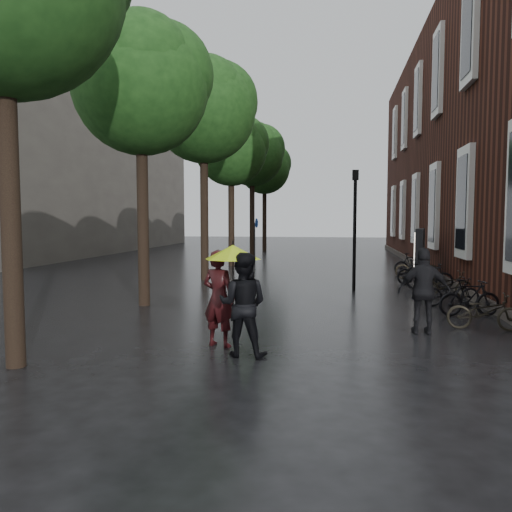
% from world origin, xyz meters
% --- Properties ---
extents(ground, '(120.00, 120.00, 0.00)m').
position_xyz_m(ground, '(0.00, 0.00, 0.00)').
color(ground, black).
extents(bg_building, '(16.00, 30.00, 14.00)m').
position_xyz_m(bg_building, '(-22.00, 28.00, 7.00)').
color(bg_building, '#47423D').
rests_on(bg_building, ground).
extents(street_trees, '(4.33, 34.03, 8.91)m').
position_xyz_m(street_trees, '(-3.99, 15.91, 6.34)').
color(street_trees, black).
rests_on(street_trees, ground).
extents(person_burgundy, '(0.80, 0.65, 1.89)m').
position_xyz_m(person_burgundy, '(-0.93, 2.87, 0.95)').
color(person_burgundy, black).
rests_on(person_burgundy, ground).
extents(person_black, '(0.97, 0.78, 1.89)m').
position_xyz_m(person_black, '(-0.34, 2.27, 0.94)').
color(person_black, black).
rests_on(person_black, ground).
extents(lime_umbrella, '(1.06, 1.06, 1.56)m').
position_xyz_m(lime_umbrella, '(-0.58, 2.55, 1.87)').
color(lime_umbrella, black).
rests_on(lime_umbrella, ground).
extents(pedestrian_walking, '(1.10, 0.48, 1.87)m').
position_xyz_m(pedestrian_walking, '(3.21, 4.58, 0.93)').
color(pedestrian_walking, black).
rests_on(pedestrian_walking, ground).
extents(parked_bicycles, '(2.06, 11.69, 0.96)m').
position_xyz_m(parked_bicycles, '(4.63, 10.79, 0.45)').
color(parked_bicycles, black).
rests_on(parked_bicycles, ground).
extents(ad_lightbox, '(0.32, 1.39, 2.10)m').
position_xyz_m(ad_lightbox, '(4.56, 13.58, 1.05)').
color(ad_lightbox, black).
rests_on(ad_lightbox, ground).
extents(lamp_post, '(0.21, 0.21, 4.13)m').
position_xyz_m(lamp_post, '(1.96, 10.86, 2.51)').
color(lamp_post, black).
rests_on(lamp_post, ground).
extents(cycle_sign, '(0.13, 0.45, 2.49)m').
position_xyz_m(cycle_sign, '(-2.56, 17.71, 1.65)').
color(cycle_sign, '#262628').
rests_on(cycle_sign, ground).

